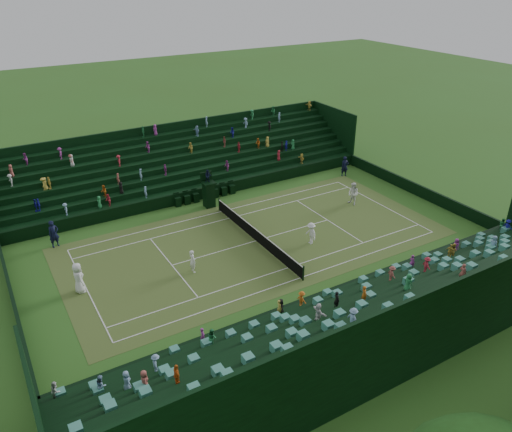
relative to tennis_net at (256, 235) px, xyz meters
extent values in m
plane|color=#33611E|center=(0.00, 0.00, -0.53)|extent=(160.00, 160.00, 0.00)
cube|color=#326D24|center=(0.00, 0.00, -0.52)|extent=(12.97, 26.77, 0.01)
cube|color=black|center=(0.00, 15.88, -0.03)|extent=(17.17, 0.20, 1.00)
cube|color=black|center=(0.00, -15.88, -0.03)|extent=(17.17, 0.20, 1.00)
cube|color=black|center=(8.48, 0.00, -0.03)|extent=(0.20, 31.77, 1.00)
cube|color=black|center=(-8.48, 0.00, -0.03)|extent=(0.20, 31.77, 1.00)
cube|color=black|center=(8.98, 0.00, -0.03)|extent=(0.80, 32.00, 1.00)
cube|color=black|center=(9.79, 0.00, 0.20)|extent=(0.80, 32.00, 1.45)
cube|color=black|center=(10.58, 0.00, 0.42)|extent=(0.80, 32.00, 1.90)
cube|color=black|center=(11.38, 0.00, 0.65)|extent=(0.80, 32.00, 2.35)
cube|color=black|center=(12.18, 0.00, 0.87)|extent=(0.80, 32.00, 2.80)
cube|color=black|center=(12.98, 0.00, 1.10)|extent=(0.80, 32.00, 3.25)
cube|color=black|center=(13.79, 0.00, 1.32)|extent=(0.80, 32.00, 3.70)
cube|color=black|center=(14.59, 0.00, 1.55)|extent=(0.80, 32.00, 4.15)
cube|color=black|center=(15.08, 0.00, 1.92)|extent=(0.20, 32.00, 4.90)
cube|color=black|center=(-8.98, 0.00, -0.03)|extent=(0.80, 32.00, 1.00)
cube|color=black|center=(-9.79, 0.00, 0.20)|extent=(0.80, 32.00, 1.45)
cube|color=black|center=(-10.58, 0.00, 0.42)|extent=(0.80, 32.00, 1.90)
cube|color=black|center=(-11.38, 0.00, 0.65)|extent=(0.80, 32.00, 2.35)
cube|color=black|center=(-12.18, 0.00, 0.87)|extent=(0.80, 32.00, 2.80)
cube|color=black|center=(-12.98, 0.00, 1.10)|extent=(0.80, 32.00, 3.25)
cube|color=black|center=(-13.79, 0.00, 1.32)|extent=(0.80, 32.00, 3.70)
cube|color=black|center=(-14.59, 0.00, 1.55)|extent=(0.80, 32.00, 4.15)
cube|color=black|center=(-15.08, 0.00, 1.92)|extent=(0.20, 32.00, 4.90)
cylinder|color=black|center=(-5.79, 0.00, 0.00)|extent=(0.10, 0.10, 1.06)
cylinder|color=black|center=(5.79, 0.00, 0.00)|extent=(0.10, 0.10, 1.06)
cube|color=black|center=(0.00, 0.00, -0.07)|extent=(11.57, 0.02, 0.86)
cube|color=white|center=(0.00, 0.00, 0.40)|extent=(11.57, 0.04, 0.07)
cube|color=black|center=(-6.86, -0.37, 0.49)|extent=(0.79, 0.79, 2.03)
cube|color=black|center=(-6.86, -0.37, 1.56)|extent=(1.02, 1.02, 0.11)
cube|color=black|center=(-7.26, -0.37, 1.96)|extent=(0.09, 1.02, 0.79)
imported|color=black|center=(-6.86, -0.37, 2.14)|extent=(0.57, 0.63, 1.05)
cube|color=black|center=(-8.25, -2.56, -0.14)|extent=(0.48, 0.48, 0.77)
cube|color=black|center=(-8.49, -2.56, 0.34)|extent=(0.06, 0.48, 0.48)
cube|color=black|center=(-8.25, -1.76, -0.14)|extent=(0.48, 0.48, 0.77)
cube|color=black|center=(-8.49, -1.76, 0.34)|extent=(0.06, 0.48, 0.48)
cube|color=black|center=(-8.25, -0.96, -0.14)|extent=(0.48, 0.48, 0.77)
cube|color=black|center=(-8.49, -0.96, 0.34)|extent=(0.06, 0.48, 0.48)
cube|color=black|center=(-8.25, 0.84, -0.14)|extent=(0.48, 0.48, 0.77)
cube|color=black|center=(-8.49, 0.84, 0.34)|extent=(0.06, 0.48, 0.48)
cube|color=black|center=(-8.25, 1.64, -0.14)|extent=(0.48, 0.48, 0.77)
cube|color=black|center=(-8.49, 1.64, 0.34)|extent=(0.06, 0.48, 0.48)
cube|color=black|center=(-8.25, 2.44, -0.14)|extent=(0.48, 0.48, 0.77)
cube|color=black|center=(-8.49, 2.44, 0.34)|extent=(0.06, 0.48, 0.48)
imported|color=white|center=(-0.04, -12.23, 0.46)|extent=(1.02, 0.72, 1.97)
imported|color=white|center=(1.37, -5.49, 0.26)|extent=(0.58, 0.39, 1.57)
imported|color=white|center=(-1.24, 9.93, 0.42)|extent=(1.03, 0.87, 1.89)
imported|color=white|center=(2.24, 3.15, 0.28)|extent=(1.06, 0.63, 1.61)
imported|color=black|center=(-6.43, 13.34, 0.42)|extent=(0.63, 0.79, 1.89)
imported|color=black|center=(-6.46, -12.44, 0.46)|extent=(0.65, 0.82, 1.98)
camera|label=1|loc=(26.67, -15.73, 17.07)|focal=35.00mm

